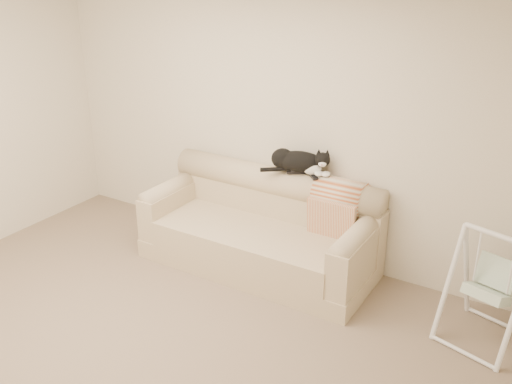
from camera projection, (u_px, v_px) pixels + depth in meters
ground_plane at (142, 351)px, 4.31m from camera, size 5.00×5.00×0.00m
room_shell at (124, 160)px, 3.71m from camera, size 5.04×4.04×2.60m
sofa at (262, 230)px, 5.40m from camera, size 2.20×0.93×0.90m
remote_a at (296, 172)px, 5.25m from camera, size 0.18×0.13×0.03m
remote_b at (313, 176)px, 5.16m from camera, size 0.15×0.16×0.02m
tuxedo_cat at (299, 161)px, 5.20m from camera, size 0.63×0.39×0.25m
throw_blanket at (339, 200)px, 5.11m from camera, size 0.45×0.38×0.58m
baby_swing at (490, 288)px, 4.27m from camera, size 0.70×0.72×0.92m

